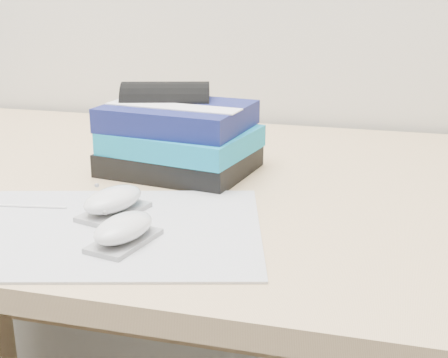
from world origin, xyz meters
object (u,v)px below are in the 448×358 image
(mouse_front, at_px, (124,230))
(book_stack, at_px, (180,139))
(mouse_rear, at_px, (113,201))
(desk, at_px, (278,302))
(pouch, at_px, (167,124))

(mouse_front, relative_size, book_stack, 0.40)
(mouse_rear, xyz_separation_m, book_stack, (0.02, 0.21, 0.03))
(mouse_front, height_order, book_stack, book_stack)
(book_stack, bearing_deg, mouse_front, -83.67)
(mouse_rear, relative_size, book_stack, 0.43)
(book_stack, bearing_deg, mouse_rear, -94.89)
(desk, relative_size, mouse_front, 16.01)
(desk, distance_m, mouse_front, 0.44)
(mouse_rear, height_order, book_stack, book_stack)
(mouse_front, bearing_deg, book_stack, 96.33)
(desk, distance_m, pouch, 0.36)
(pouch, bearing_deg, book_stack, -48.02)
(book_stack, bearing_deg, pouch, 131.98)
(pouch, bearing_deg, mouse_rear, -85.85)
(desk, xyz_separation_m, mouse_rear, (-0.18, -0.25, 0.26))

